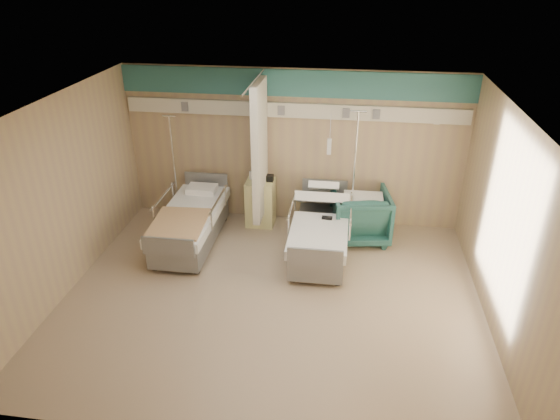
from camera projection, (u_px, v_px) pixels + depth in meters
The scene contains 13 objects.
ground at pixel (272, 296), 7.30m from camera, with size 6.00×5.00×0.00m, color gray.
room_walls at pixel (271, 172), 6.68m from camera, with size 6.04×5.04×2.82m.
bed_right at pixel (320, 237), 8.23m from camera, with size 1.00×2.16×0.63m, color white, non-canonical shape.
bed_left at pixel (191, 227), 8.50m from camera, with size 1.00×2.16×0.63m, color white, non-canonical shape.
bedside_cabinet at pixel (261, 203), 9.11m from camera, with size 0.50×0.48×0.85m, color #E9E492.
visitor_armchair at pixel (360, 215), 8.61m from camera, with size 0.96×0.98×0.90m, color #1F4F4B.
waffle_blanket at pixel (364, 190), 8.38m from camera, with size 0.66×0.59×0.07m, color silver.
iv_stand_right at pixel (352, 208), 8.87m from camera, with size 0.40×0.40×2.22m.
iv_stand_left at pixel (177, 199), 9.28m from camera, with size 0.36×0.36×2.01m.
call_remote at pixel (327, 218), 8.10m from camera, with size 0.17×0.08×0.04m, color black.
tan_blanket at pixel (179, 223), 7.95m from camera, with size 0.83×1.05×0.04m, color tan.
toiletry_bag at pixel (268, 178), 8.91m from camera, with size 0.21×0.13×0.11m, color black.
white_cup at pixel (252, 175), 8.99m from camera, with size 0.10×0.10×0.14m, color white.
Camera 1 is at (0.96, -5.84, 4.45)m, focal length 32.00 mm.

